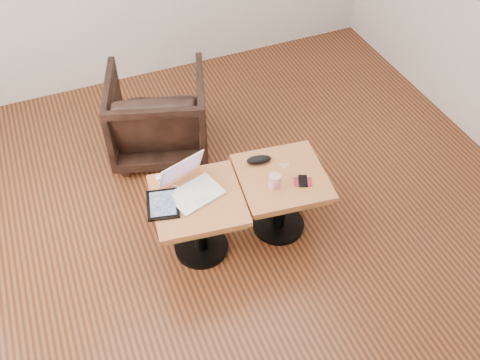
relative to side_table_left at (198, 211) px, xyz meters
name	(u,v)px	position (x,y,z in m)	size (l,w,h in m)	color
room_shell	(240,80)	(0.30, 0.00, 0.96)	(4.52, 4.52, 2.71)	#3F1B0D
side_table_left	(198,211)	(0.00, 0.00, 0.00)	(0.64, 0.64, 0.52)	black
side_table_right	(281,189)	(0.59, -0.02, 0.00)	(0.64, 0.64, 0.52)	black
laptop	(191,186)	(-0.01, 0.07, 0.18)	(0.40, 0.38, 0.22)	white
tablet	(163,204)	(-0.22, 0.02, 0.14)	(0.25, 0.29, 0.02)	black
charging_adapter	(159,178)	(-0.17, 0.25, 0.14)	(0.04, 0.04, 0.02)	white
glasses_case	(259,160)	(0.50, 0.15, 0.16)	(0.17, 0.07, 0.05)	black
striped_cup	(275,181)	(0.50, -0.09, 0.18)	(0.08, 0.08, 0.10)	#D03A6F
earbuds_tangle	(285,165)	(0.64, 0.05, 0.14)	(0.06, 0.04, 0.01)	white
phone_on_sleeve	(303,181)	(0.69, -0.13, 0.14)	(0.14, 0.13, 0.01)	maroon
armchair	(158,115)	(0.05, 1.13, -0.04)	(0.75, 0.77, 0.71)	black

